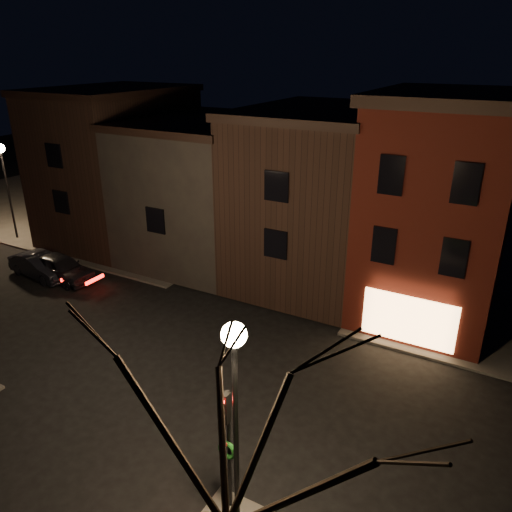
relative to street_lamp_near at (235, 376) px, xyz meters
The scene contains 12 objects.
ground 10.06m from the street_lamp_near, 135.94° to the left, with size 120.00×120.00×0.00m, color black.
sidewalk_far_left 37.26m from the street_lamp_near, 135.22° to the left, with size 30.00×30.00×0.12m, color #2D2B28.
corner_building 15.58m from the street_lamp_near, 83.37° to the left, with size 6.50×8.50×10.50m.
row_building_a 17.16m from the street_lamp_near, 105.90° to the left, with size 7.30×10.30×9.40m.
row_building_b 20.39m from the street_lamp_near, 125.91° to the left, with size 7.80×10.30×8.40m.
row_building_c 25.32m from the street_lamp_near, 139.33° to the left, with size 7.30×10.30×9.90m.
street_lamp_near is the anchor object (origin of this frame).
street_lamp_far 28.00m from the street_lamp_near, 154.17° to the left, with size 0.60×0.60×6.48m.
traffic_signal 2.49m from the street_lamp_near, 140.63° to the left, with size 0.58×0.38×4.05m.
bare_tree_right 2.98m from the street_lamp_near, 62.53° to the right, with size 6.40×6.40×8.50m.
parked_car_a 19.91m from the street_lamp_near, 152.15° to the left, with size 1.78×4.42×1.51m, color black.
parked_car_b 20.95m from the street_lamp_near, 154.70° to the left, with size 1.48×4.24×1.40m, color black.
Camera 1 is at (11.33, -14.25, 12.27)m, focal length 35.00 mm.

